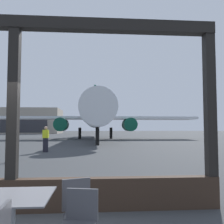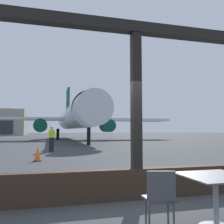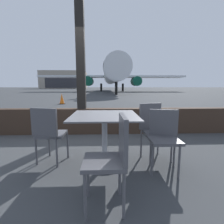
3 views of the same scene
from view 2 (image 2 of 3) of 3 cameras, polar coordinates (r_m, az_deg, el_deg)
The scene contains 7 objects.
ground_plane at distance 45.02m, azimuth -12.35°, elevation -6.06°, with size 220.00×220.00×0.00m, color #383A3D.
window_frame at distance 5.29m, azimuth 5.72°, elevation -5.14°, with size 8.18×0.24×3.83m.
dining_table at distance 4.09m, azimuth 23.05°, elevation -17.20°, with size 0.94×0.94×0.77m.
cafe_chair_aisle_left at distance 3.75m, azimuth 11.14°, elevation -18.46°, with size 0.47×0.47×0.87m.
airplane at distance 37.03m, azimuth -8.62°, elevation -1.20°, with size 30.19×33.26×10.18m.
ground_crew_worker at distance 17.33m, azimuth -13.94°, elevation -5.98°, with size 0.40×0.49×1.74m.
traffic_cone at distance 12.17m, azimuth -16.98°, elevation -9.38°, with size 0.36×0.36×0.69m.
Camera 2 is at (-1.84, -4.96, 1.44)m, focal length 39.16 mm.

